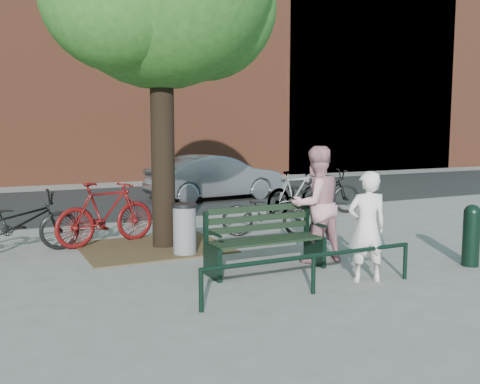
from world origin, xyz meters
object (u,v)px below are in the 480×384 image
person_left (367,227)px  bicycle_c (268,212)px  bollard (471,233)px  parked_car (216,177)px  park_bench (263,237)px  person_right (316,204)px  litter_bin (185,229)px

person_left → bicycle_c: person_left is taller
bollard → parked_car: bearing=92.4°
bollard → bicycle_c: size_ratio=0.53×
park_bench → person_right: bearing=4.3°
bicycle_c → parked_car: bearing=14.9°
bicycle_c → litter_bin: bearing=138.1°
person_left → litter_bin: (-1.63, 2.54, -0.32)m
litter_bin → person_left: bearing=-57.3°
person_right → parked_car: size_ratio=0.45×
parked_car → park_bench: bearing=155.6°
park_bench → person_left: size_ratio=1.17×
litter_bin → parked_car: bearing=61.9°
person_left → litter_bin: person_left is taller
bollard → bicycle_c: same height
park_bench → bicycle_c: park_bench is taller
park_bench → litter_bin: (-0.68, 1.41, -0.05)m
bollard → litter_bin: size_ratio=1.10×
park_bench → bicycle_c: size_ratio=0.99×
park_bench → litter_bin: 1.57m
person_right → litter_bin: bearing=-40.3°
park_bench → person_right: 1.04m
person_right → parked_car: 7.55m
bicycle_c → parked_car: parked_car is taller
park_bench → person_right: (0.95, 0.07, 0.41)m
bollard → litter_bin: bearing=144.1°
litter_bin → parked_car: parked_car is taller
bollard → bicycle_c: bearing=116.1°
bicycle_c → parked_car: size_ratio=0.45×
person_right → litter_bin: (-1.63, 1.34, -0.47)m
person_left → parked_car: size_ratio=0.38×
person_right → litter_bin: 2.17m
bollard → parked_car: size_ratio=0.23×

